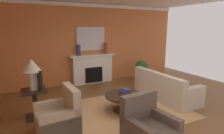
{
  "coord_description": "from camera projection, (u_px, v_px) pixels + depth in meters",
  "views": [
    {
      "loc": [
        -2.42,
        -3.77,
        2.15
      ],
      "look_at": [
        0.02,
        1.08,
        1.0
      ],
      "focal_mm": 29.63,
      "sensor_mm": 36.0,
      "label": 1
    }
  ],
  "objects": [
    {
      "name": "side_table",
      "position": [
        35.0,
        102.0,
        4.47
      ],
      "size": [
        0.56,
        0.56,
        0.7
      ],
      "color": "#2D2319",
      "rests_on": "ground_plane"
    },
    {
      "name": "fireplace",
      "position": [
        93.0,
        69.0,
        7.29
      ],
      "size": [
        1.8,
        0.35,
        1.14
      ],
      "color": "white",
      "rests_on": "ground_plane"
    },
    {
      "name": "table_lamp",
      "position": [
        32.0,
        68.0,
        4.3
      ],
      "size": [
        0.44,
        0.44,
        0.75
      ],
      "color": "beige",
      "rests_on": "side_table"
    },
    {
      "name": "ground_plane",
      "position": [
        130.0,
        112.0,
        4.8
      ],
      "size": [
        9.57,
        9.57,
        0.0
      ],
      "primitive_type": "plane",
      "color": "brown"
    },
    {
      "name": "vase_mantel_left",
      "position": [
        79.0,
        50.0,
        6.84
      ],
      "size": [
        0.15,
        0.15,
        0.4
      ],
      "primitive_type": "cylinder",
      "color": "navy",
      "rests_on": "fireplace"
    },
    {
      "name": "vase_mantel_right",
      "position": [
        106.0,
        48.0,
        7.32
      ],
      "size": [
        0.16,
        0.16,
        0.43
      ],
      "primitive_type": "cylinder",
      "color": "#9E3328",
      "rests_on": "fireplace"
    },
    {
      "name": "area_rug",
      "position": [
        124.0,
        110.0,
        4.89
      ],
      "size": [
        3.21,
        2.49,
        0.01
      ],
      "primitive_type": "cube",
      "color": "tan",
      "rests_on": "ground_plane"
    },
    {
      "name": "sofa",
      "position": [
        164.0,
        89.0,
        5.73
      ],
      "size": [
        0.92,
        2.11,
        0.85
      ],
      "color": "beige",
      "rests_on": "ground_plane"
    },
    {
      "name": "wall_fireplace",
      "position": [
        88.0,
        44.0,
        7.23
      ],
      "size": [
        7.96,
        0.12,
        3.06
      ],
      "primitive_type": "cube",
      "color": "#CC723D",
      "rests_on": "ground_plane"
    },
    {
      "name": "armchair_facing_fireplace",
      "position": [
        149.0,
        131.0,
        3.37
      ],
      "size": [
        0.9,
        0.9,
        0.95
      ],
      "color": "brown",
      "rests_on": "ground_plane"
    },
    {
      "name": "mantel_mirror",
      "position": [
        91.0,
        39.0,
        7.15
      ],
      "size": [
        1.14,
        0.04,
        0.89
      ],
      "primitive_type": "cube",
      "color": "silver"
    },
    {
      "name": "armchair_near_window",
      "position": [
        59.0,
        118.0,
        3.85
      ],
      "size": [
        0.84,
        0.84,
        0.95
      ],
      "color": "#C1B293",
      "rests_on": "ground_plane"
    },
    {
      "name": "book_art_folio",
      "position": [
        124.0,
        92.0,
        4.79
      ],
      "size": [
        0.24,
        0.2,
        0.04
      ],
      "primitive_type": "cube",
      "rotation": [
        0.0,
        0.0,
        0.07
      ],
      "color": "navy",
      "rests_on": "coffee_table"
    },
    {
      "name": "crown_moulding",
      "position": [
        87.0,
        5.0,
        6.86
      ],
      "size": [
        7.96,
        0.08,
        0.12
      ],
      "primitive_type": "cube",
      "color": "white"
    },
    {
      "name": "coffee_table",
      "position": [
        124.0,
        99.0,
        4.82
      ],
      "size": [
        1.0,
        1.0,
        0.45
      ],
      "color": "#2D2319",
      "rests_on": "ground_plane"
    },
    {
      "name": "potted_plant",
      "position": [
        141.0,
        69.0,
        7.66
      ],
      "size": [
        0.56,
        0.56,
        0.83
      ],
      "color": "#BCB29E",
      "rests_on": "ground_plane"
    },
    {
      "name": "book_small_novel",
      "position": [
        126.0,
        90.0,
        4.81
      ],
      "size": [
        0.24,
        0.22,
        0.05
      ],
      "primitive_type": "cube",
      "rotation": [
        0.0,
        0.0,
        -0.27
      ],
      "color": "navy",
      "rests_on": "coffee_table"
    },
    {
      "name": "book_red_cover",
      "position": [
        123.0,
        94.0,
        4.77
      ],
      "size": [
        0.21,
        0.18,
        0.05
      ],
      "primitive_type": "cube",
      "rotation": [
        0.0,
        0.0,
        -0.23
      ],
      "color": "maroon",
      "rests_on": "coffee_table"
    },
    {
      "name": "vase_on_side_table",
      "position": [
        40.0,
        81.0,
        4.32
      ],
      "size": [
        0.12,
        0.12,
        0.48
      ],
      "primitive_type": "cylinder",
      "color": "black",
      "rests_on": "side_table"
    }
  ]
}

